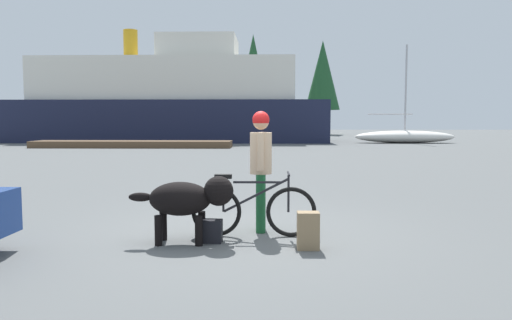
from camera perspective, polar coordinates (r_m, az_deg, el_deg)
ground_plane at (r=7.10m, az=-2.21°, el=-8.63°), size 160.00×160.00×0.00m
bicycle at (r=6.80m, az=-0.40°, el=-5.91°), size 1.76×0.44×0.91m
person_cyclist at (r=7.05m, az=0.58°, el=0.15°), size 0.32×0.53×1.77m
dog at (r=6.48m, az=-8.05°, el=-4.56°), size 1.41×0.53×0.90m
backpack at (r=6.21m, az=6.20°, el=-8.32°), size 0.28×0.20×0.48m
handbag_pannier at (r=6.56m, az=-5.46°, el=-8.38°), size 0.33×0.20×0.31m
dock_pier at (r=30.18m, az=-14.40°, el=1.83°), size 12.00×2.11×0.40m
ferry_boat at (r=38.96m, az=-10.15°, el=6.74°), size 24.56×8.34×8.72m
sailboat_moored at (r=36.63m, az=17.20°, el=2.70°), size 7.18×2.01×7.06m
pine_tree_far_left at (r=58.86m, az=-14.23°, el=9.91°), size 3.60×3.60×11.00m
pine_tree_center at (r=53.60m, az=-0.33°, el=10.63°), size 3.28×3.28×11.01m
pine_tree_far_right at (r=57.20m, az=7.90°, el=9.90°), size 4.05×4.05×10.86m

